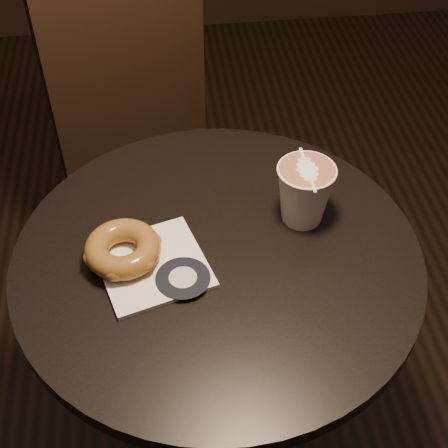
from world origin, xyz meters
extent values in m
cylinder|color=black|center=(0.00, 0.00, 0.73)|extent=(0.70, 0.70, 0.03)
cylinder|color=black|center=(0.00, 0.00, 0.37)|extent=(0.07, 0.07, 0.70)
cylinder|color=black|center=(0.00, 0.00, 0.01)|extent=(0.44, 0.44, 0.02)
cube|color=black|center=(-0.08, 0.49, 0.46)|extent=(0.52, 0.52, 0.04)
cube|color=black|center=(-0.15, 0.66, 0.75)|extent=(0.39, 0.18, 0.55)
cylinder|color=black|center=(-0.18, 0.26, 0.23)|extent=(0.04, 0.04, 0.46)
cylinder|color=black|center=(0.14, 0.39, 0.23)|extent=(0.04, 0.04, 0.46)
cylinder|color=black|center=(-0.31, 0.58, 0.23)|extent=(0.04, 0.04, 0.46)
cylinder|color=black|center=(0.02, 0.71, 0.23)|extent=(0.04, 0.04, 0.46)
cube|color=white|center=(-0.11, -0.02, 0.75)|extent=(0.21, 0.21, 0.01)
torus|color=brown|center=(-0.16, 0.00, 0.78)|extent=(0.13, 0.13, 0.04)
camera|label=1|loc=(-0.08, -0.71, 1.54)|focal=50.00mm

